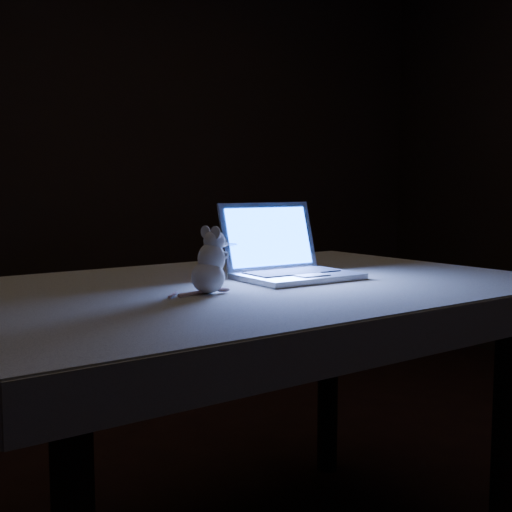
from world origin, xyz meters
name	(u,v)px	position (x,y,z in m)	size (l,w,h in m)	color
back_wall	(80,134)	(0.00, 2.50, 1.30)	(4.50, 0.04, 2.60)	black
table	(247,431)	(-0.05, -0.04, 0.38)	(1.40, 0.90, 0.75)	black
tablecloth	(242,305)	(-0.08, -0.09, 0.71)	(1.50, 1.00, 0.09)	beige
laptop	(298,240)	(0.10, -0.02, 0.86)	(0.30, 0.26, 0.20)	silver
plush_mouse	(208,260)	(-0.19, -0.15, 0.84)	(0.11, 0.11, 0.15)	white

